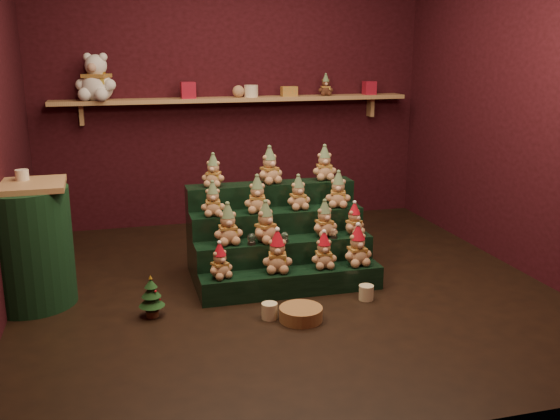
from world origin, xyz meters
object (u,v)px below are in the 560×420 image
object	(u,v)px
snow_globe_a	(252,239)
side_table	(27,245)
snow_globe_c	(334,233)
brown_bear	(326,85)
mug_right	(366,293)
riser_tier_front	(292,282)
wicker_basket	(301,314)
mini_christmas_tree	(151,296)
white_bear	(96,71)
snow_globe_b	(285,237)
mug_left	(269,311)

from	to	relation	value
snow_globe_a	side_table	distance (m)	1.61
snow_globe_c	brown_bear	xyz separation A→B (m)	(0.54, 1.83, 1.03)
mug_right	brown_bear	world-z (taller)	brown_bear
riser_tier_front	wicker_basket	size ratio (longest dim) A/B	4.71
side_table	wicker_basket	distance (m)	2.01
snow_globe_c	brown_bear	bearing A→B (deg)	73.45
snow_globe_a	mini_christmas_tree	bearing A→B (deg)	-158.09
wicker_basket	brown_bear	xyz separation A→B (m)	(1.00, 2.46, 1.38)
side_table	white_bear	xyz separation A→B (m)	(0.53, 1.68, 1.15)
snow_globe_a	brown_bear	world-z (taller)	brown_bear
snow_globe_a	snow_globe_b	bearing A→B (deg)	0.00
snow_globe_b	mug_left	bearing A→B (deg)	-115.09
brown_bear	mini_christmas_tree	bearing A→B (deg)	-125.10
mini_christmas_tree	mug_right	world-z (taller)	mini_christmas_tree
snow_globe_c	side_table	distance (m)	2.27
mug_right	mini_christmas_tree	bearing A→B (deg)	176.10
snow_globe_c	side_table	world-z (taller)	side_table
mug_left	wicker_basket	size ratio (longest dim) A/B	0.37
riser_tier_front	wicker_basket	xyz separation A→B (m)	(-0.07, -0.48, -0.04)
mug_left	wicker_basket	bearing A→B (deg)	-22.51
wicker_basket	white_bear	xyz separation A→B (m)	(-1.28, 2.46, 1.55)
brown_bear	snow_globe_b	bearing A→B (deg)	-109.61
riser_tier_front	wicker_basket	distance (m)	0.49
side_table	mug_right	xyz separation A→B (m)	(2.37, -0.57, -0.39)
wicker_basket	brown_bear	world-z (taller)	brown_bear
snow_globe_a	brown_bear	size ratio (longest dim) A/B	0.41
white_bear	wicker_basket	bearing A→B (deg)	-40.15
snow_globe_b	snow_globe_c	size ratio (longest dim) A/B	1.00
brown_bear	riser_tier_front	bearing A→B (deg)	-107.33
mini_christmas_tree	wicker_basket	xyz separation A→B (m)	(0.98, -0.32, -0.10)
mini_christmas_tree	snow_globe_a	bearing A→B (deg)	21.91
mini_christmas_tree	snow_globe_b	bearing A→B (deg)	16.78
snow_globe_c	mug_left	xyz separation A→B (m)	(-0.66, -0.55, -0.35)
snow_globe_b	side_table	world-z (taller)	side_table
mini_christmas_tree	white_bear	xyz separation A→B (m)	(-0.30, 2.14, 1.45)
mug_left	white_bear	distance (m)	3.03
mug_right	white_bear	bearing A→B (deg)	129.46
snow_globe_b	side_table	distance (m)	1.87
snow_globe_c	mug_left	world-z (taller)	snow_globe_c
mini_christmas_tree	white_bear	world-z (taller)	white_bear
side_table	mini_christmas_tree	world-z (taller)	side_table
side_table	wicker_basket	xyz separation A→B (m)	(1.80, -0.78, -0.40)
mini_christmas_tree	brown_bear	size ratio (longest dim) A/B	1.41
riser_tier_front	mug_right	xyz separation A→B (m)	(0.50, -0.26, -0.04)
riser_tier_front	snow_globe_a	bearing A→B (deg)	149.81
white_bear	mini_christmas_tree	bearing A→B (deg)	-59.62
snow_globe_a	snow_globe_b	world-z (taller)	snow_globe_a
white_bear	mug_right	bearing A→B (deg)	-28.09
snow_globe_a	mini_christmas_tree	distance (m)	0.88
riser_tier_front	mug_left	bearing A→B (deg)	-124.87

